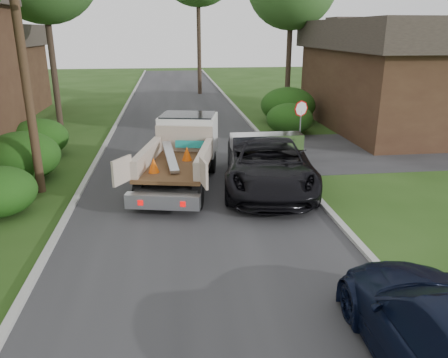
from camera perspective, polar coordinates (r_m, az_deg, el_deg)
name	(u,v)px	position (r m, az deg, el deg)	size (l,w,h in m)	color
ground	(205,247)	(11.82, -2.45, -8.91)	(120.00, 120.00, 0.00)	#213E11
road	(188,151)	(21.17, -4.71, 3.71)	(8.00, 90.00, 0.02)	#28282B
side_street	(432,148)	(23.91, 25.57, 3.67)	(16.00, 7.00, 0.02)	#28282B
curb_left	(101,152)	(21.40, -15.76, 3.38)	(0.20, 90.00, 0.12)	#9E9E99
curb_right	(271,147)	(21.70, 6.19, 4.19)	(0.20, 90.00, 0.12)	#9E9E99
stop_sign	(301,116)	(20.67, 9.99, 8.17)	(0.71, 0.32, 2.48)	slate
utility_pole	(21,41)	(16.11, -25.02, 16.00)	(2.42, 1.25, 10.00)	#382619
house_right	(408,73)	(28.16, 22.86, 12.62)	(9.72, 12.96, 6.20)	#3A2318
hedge_left_b	(22,156)	(18.44, -24.89, 2.72)	(2.86, 2.86, 1.87)	#103B0D
hedge_left_c	(39,138)	(21.80, -22.99, 5.00)	(2.60, 2.60, 1.70)	#103B0D
hedge_right_a	(290,119)	(24.78, 8.55, 7.79)	(2.60, 2.60, 1.70)	#103B0D
hedge_right_b	(288,105)	(27.77, 8.35, 9.51)	(3.38, 3.38, 2.21)	#103B0D
flatbed_truck	(184,147)	(16.82, -5.28, 4.17)	(3.77, 6.53, 2.33)	black
black_pickup	(269,163)	(16.00, 5.85, 2.13)	(3.08, 6.68, 1.86)	black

